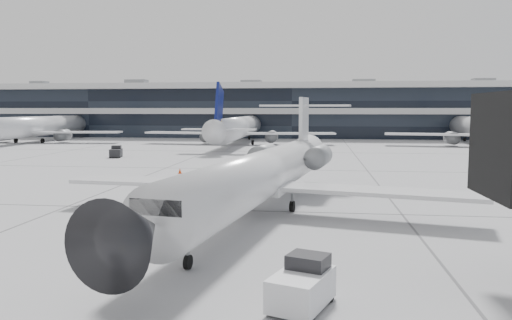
# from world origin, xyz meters

# --- Properties ---
(ground) EXTENTS (220.00, 220.00, 0.00)m
(ground) POSITION_xyz_m (0.00, 0.00, 0.00)
(ground) COLOR gray
(ground) RESTS_ON ground
(terminal) EXTENTS (170.00, 22.00, 10.00)m
(terminal) POSITION_xyz_m (0.00, 82.00, 5.00)
(terminal) COLOR black
(terminal) RESTS_ON ground
(bg_jet_left) EXTENTS (32.00, 40.00, 9.60)m
(bg_jet_left) POSITION_xyz_m (-45.00, 55.00, 0.00)
(bg_jet_left) COLOR silver
(bg_jet_left) RESTS_ON ground
(bg_jet_center) EXTENTS (32.00, 40.00, 9.60)m
(bg_jet_center) POSITION_xyz_m (-8.00, 55.00, 0.00)
(bg_jet_center) COLOR silver
(bg_jet_center) RESTS_ON ground
(bg_jet_right) EXTENTS (32.00, 40.00, 9.60)m
(bg_jet_right) POSITION_xyz_m (32.00, 55.00, 0.00)
(bg_jet_right) COLOR silver
(bg_jet_right) RESTS_ON ground
(regional_jet) EXTENTS (23.74, 29.61, 6.85)m
(regional_jet) POSITION_xyz_m (2.13, -0.81, 2.34)
(regional_jet) COLOR silver
(regional_jet) RESTS_ON ground
(baggage_tug) EXTENTS (2.13, 2.71, 1.51)m
(baggage_tug) POSITION_xyz_m (4.80, -13.94, 0.68)
(baggage_tug) COLOR silver
(baggage_tug) RESTS_ON ground
(traffic_cone) EXTENTS (0.45, 0.45, 0.51)m
(traffic_cone) POSITION_xyz_m (-7.42, 15.94, 0.24)
(traffic_cone) COLOR red
(traffic_cone) RESTS_ON ground
(far_tug) EXTENTS (1.83, 2.50, 1.43)m
(far_tug) POSITION_xyz_m (-19.53, 30.16, 0.64)
(far_tug) COLOR black
(far_tug) RESTS_ON ground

